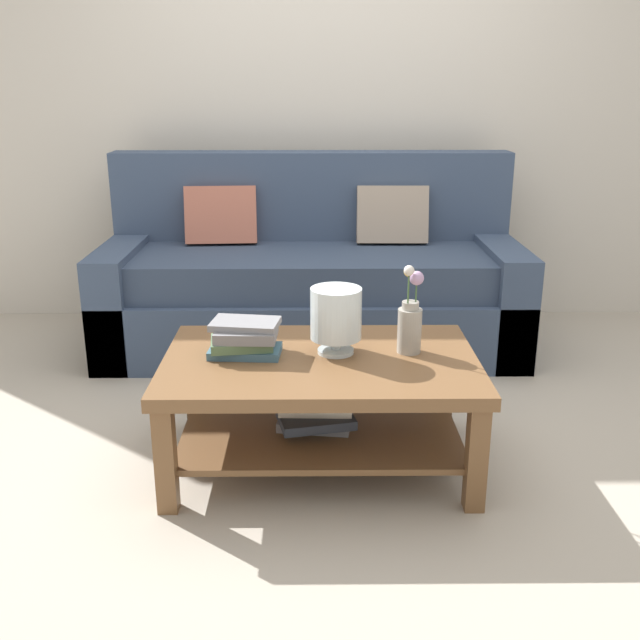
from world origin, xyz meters
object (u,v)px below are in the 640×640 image
flower_pitcher (410,321)px  couch (312,282)px  coffee_table (320,388)px  glass_hurricane_vase (336,315)px  book_stack_main (245,338)px

flower_pitcher → couch: bearing=105.7°
coffee_table → glass_hurricane_vase: glass_hurricane_vase is taller
book_stack_main → flower_pitcher: size_ratio=0.80×
glass_hurricane_vase → flower_pitcher: flower_pitcher is taller
glass_hurricane_vase → flower_pitcher: size_ratio=0.74×
book_stack_main → glass_hurricane_vase: (0.35, 0.01, 0.09)m
couch → book_stack_main: couch is taller
couch → coffee_table: size_ratio=1.92×
book_stack_main → flower_pitcher: 0.63m
book_stack_main → glass_hurricane_vase: bearing=2.4°
coffee_table → book_stack_main: 0.35m
flower_pitcher → glass_hurricane_vase: bearing=-178.7°
couch → coffee_table: 1.40m
couch → glass_hurricane_vase: couch is taller
couch → coffee_table: (0.03, -1.40, -0.04)m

